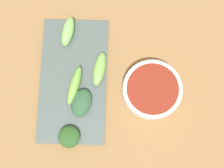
% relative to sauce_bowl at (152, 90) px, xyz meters
% --- Properties ---
extents(tabletop, '(2.10, 2.10, 0.02)m').
position_rel_sauce_bowl_xyz_m(tabletop, '(0.12, -0.03, -0.03)').
color(tabletop, olive).
rests_on(tabletop, ground).
extents(sauce_bowl, '(0.14, 0.14, 0.04)m').
position_rel_sauce_bowl_xyz_m(sauce_bowl, '(0.00, 0.00, 0.00)').
color(sauce_bowl, silver).
rests_on(sauce_bowl, tabletop).
extents(serving_plate, '(0.16, 0.31, 0.01)m').
position_rel_sauce_bowl_xyz_m(serving_plate, '(0.19, -0.02, -0.02)').
color(serving_plate, '#44504D').
rests_on(serving_plate, tabletop).
extents(broccoli_leafy_0, '(0.06, 0.06, 0.02)m').
position_rel_sauce_bowl_xyz_m(broccoli_leafy_0, '(0.19, 0.12, -0.00)').
color(broccoli_leafy_0, '#264C1F').
rests_on(broccoli_leafy_0, serving_plate).
extents(broccoli_leafy_1, '(0.06, 0.08, 0.02)m').
position_rel_sauce_bowl_xyz_m(broccoli_leafy_1, '(0.17, 0.04, 0.00)').
color(broccoli_leafy_1, '#2B5032').
rests_on(broccoli_leafy_1, serving_plate).
extents(broccoli_stalk_2, '(0.04, 0.08, 0.03)m').
position_rel_sauce_bowl_xyz_m(broccoli_stalk_2, '(0.21, -0.14, 0.00)').
color(broccoli_stalk_2, '#75B65A').
rests_on(broccoli_stalk_2, serving_plate).
extents(broccoli_stalk_3, '(0.04, 0.09, 0.02)m').
position_rel_sauce_bowl_xyz_m(broccoli_stalk_3, '(0.13, -0.05, -0.00)').
color(broccoli_stalk_3, '#6D9F48').
rests_on(broccoli_stalk_3, serving_plate).
extents(broccoli_stalk_4, '(0.04, 0.10, 0.03)m').
position_rel_sauce_bowl_xyz_m(broccoli_stalk_4, '(0.19, -0.00, 0.00)').
color(broccoli_stalk_4, '#6AA240').
rests_on(broccoli_stalk_4, serving_plate).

